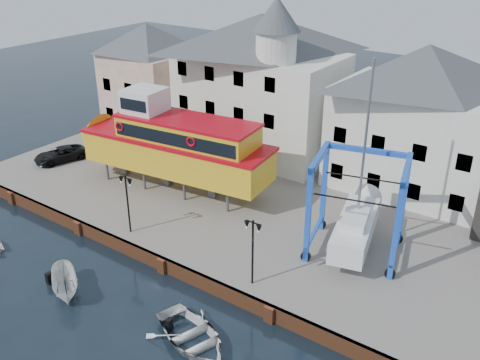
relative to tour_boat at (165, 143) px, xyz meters
The scene contains 13 objects.
ground 11.54m from the tour_boat, 49.58° to the right, with size 140.00×140.00×0.00m, color black.
hardstanding 8.52m from the tour_boat, 23.24° to the left, with size 44.00×22.00×1.00m, color #5F5B57.
quay_wall 11.28m from the tour_boat, 49.21° to the right, with size 44.00×0.47×1.00m.
building_pink 15.01m from the tour_boat, 138.25° to the left, with size 8.00×7.00×10.30m.
building_white_main 10.87m from the tour_boat, 79.11° to the left, with size 14.00×8.30×14.00m.
building_white_right 19.37m from the tour_boat, 34.61° to the left, with size 12.00×8.00×11.20m.
lamp_post_left 7.44m from the tour_boat, 67.36° to the right, with size 1.12×0.32×4.20m.
lamp_post_right 14.58m from the tour_boat, 28.06° to the right, with size 1.12×0.32×4.20m.
tour_boat is the anchor object (origin of this frame).
travel_lift 16.10m from the tour_boat, ahead, with size 6.64×8.37×12.25m.
van 11.50m from the tour_boat, behind, with size 2.06×4.46×1.24m, color black.
motorboat_a 14.20m from the tour_boat, 74.30° to the right, with size 1.47×3.90×1.51m, color white.
motorboat_b 17.78m from the tour_boat, 43.56° to the right, with size 3.70×5.19×1.07m, color white.
Camera 1 is at (20.17, -19.95, 19.77)m, focal length 40.00 mm.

